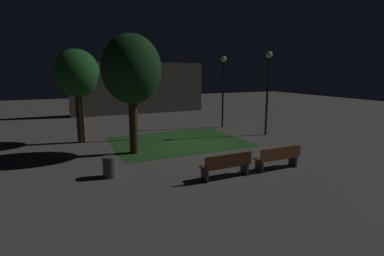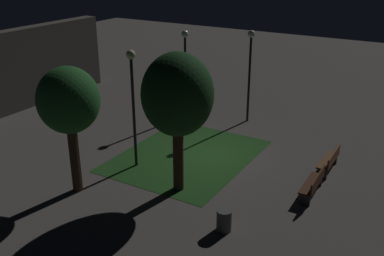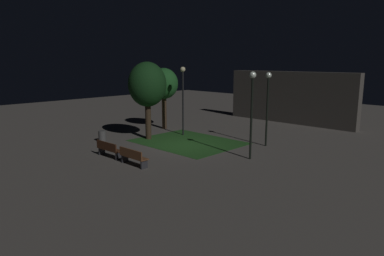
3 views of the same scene
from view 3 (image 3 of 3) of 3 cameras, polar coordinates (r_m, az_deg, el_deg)
ground_plane at (r=21.77m, az=-0.98°, el=-2.89°), size 60.00×60.00×0.00m
grass_lawn at (r=22.71m, az=-0.64°, el=-2.29°), size 6.58×5.22×0.01m
bench_front_left at (r=19.57m, az=-13.49°, el=-3.33°), size 1.81×0.53×0.88m
bench_path_side at (r=17.79m, az=-9.66°, el=-4.61°), size 1.80×0.49×0.88m
tree_near_wall at (r=26.85m, az=-4.63°, el=7.12°), size 2.17×2.17×4.68m
tree_back_left at (r=23.30m, az=-7.32°, el=6.97°), size 2.53×2.53×5.16m
lamp_post_plaza_east at (r=18.50m, az=9.77°, el=4.44°), size 0.36×0.36×4.67m
lamp_post_near_wall at (r=21.68m, az=12.28°, el=5.08°), size 0.36×0.36×4.54m
lamp_post_plaza_west at (r=24.43m, az=-1.50°, el=6.32°), size 0.36×0.36×4.80m
trash_bin at (r=23.47m, az=-14.47°, el=-1.32°), size 0.49×0.49×0.73m
building_wall_backdrop at (r=30.73m, az=15.71°, el=4.85°), size 11.40×0.80×4.33m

